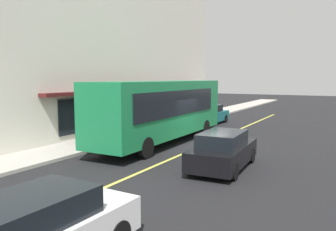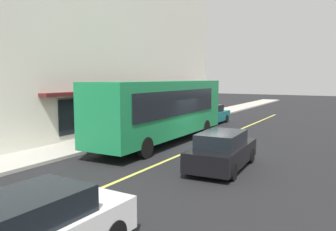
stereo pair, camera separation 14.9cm
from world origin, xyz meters
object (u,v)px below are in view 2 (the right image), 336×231
(bus, at_px, (163,108))
(pedestrian_by_curb, at_px, (184,107))
(car_teal, at_px, (210,115))
(car_black, at_px, (222,151))
(pedestrian_mid_block, at_px, (168,110))
(traffic_light, at_px, (116,98))
(pedestrian_waiting, at_px, (92,124))

(bus, height_order, pedestrian_by_curb, bus)
(car_teal, relative_size, car_black, 0.98)
(pedestrian_by_curb, xyz_separation_m, pedestrian_mid_block, (-3.14, -0.27, 0.01))
(bus, height_order, traffic_light, bus)
(bus, distance_m, car_teal, 8.96)
(traffic_light, height_order, pedestrian_mid_block, traffic_light)
(bus, relative_size, car_black, 2.54)
(car_teal, height_order, pedestrian_mid_block, pedestrian_mid_block)
(traffic_light, bearing_deg, pedestrian_by_curb, 4.47)
(bus, bearing_deg, pedestrian_waiting, 116.86)
(pedestrian_waiting, bearing_deg, car_teal, -14.68)
(car_black, distance_m, pedestrian_mid_block, 12.20)
(car_teal, distance_m, car_black, 13.52)
(car_black, bearing_deg, traffic_light, 71.74)
(pedestrian_waiting, relative_size, pedestrian_mid_block, 0.85)
(traffic_light, distance_m, pedestrian_waiting, 2.00)
(traffic_light, xyz_separation_m, pedestrian_by_curb, (10.01, 0.78, -1.27))
(car_teal, distance_m, pedestrian_by_curb, 2.53)
(pedestrian_mid_block, bearing_deg, traffic_light, -175.71)
(bus, bearing_deg, pedestrian_mid_block, 27.26)
(car_teal, distance_m, pedestrian_mid_block, 3.74)
(traffic_light, bearing_deg, bus, -68.05)
(traffic_light, relative_size, car_teal, 0.74)
(car_teal, bearing_deg, traffic_light, 170.29)
(bus, xyz_separation_m, pedestrian_mid_block, (5.86, 3.02, -0.71))
(pedestrian_waiting, xyz_separation_m, pedestrian_mid_block, (7.69, -0.59, 0.19))
(car_teal, bearing_deg, car_black, -155.20)
(bus, bearing_deg, car_black, -125.31)
(traffic_light, height_order, car_black, traffic_light)
(pedestrian_waiting, bearing_deg, pedestrian_by_curb, -1.72)
(bus, xyz_separation_m, pedestrian_by_curb, (9.00, 3.29, -0.72))
(traffic_light, relative_size, pedestrian_waiting, 2.03)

